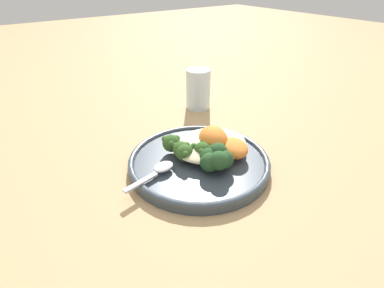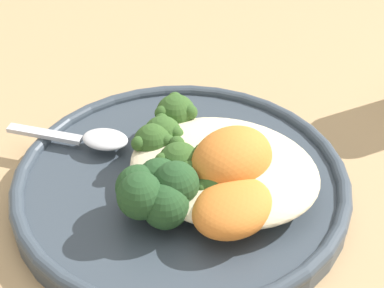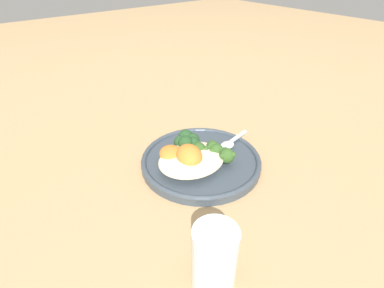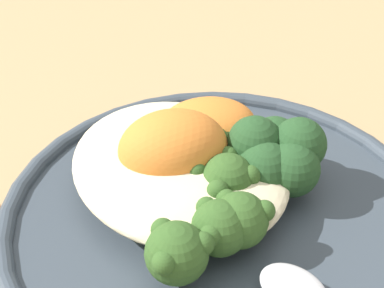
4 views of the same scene
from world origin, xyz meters
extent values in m
plane|color=tan|center=(0.00, 0.00, 0.00)|extent=(4.00, 4.00, 0.00)
cylinder|color=#38424C|center=(0.01, 0.01, 0.01)|extent=(0.26, 0.26, 0.02)
torus|color=#38424C|center=(0.01, 0.01, 0.02)|extent=(0.26, 0.26, 0.01)
ellipsoid|color=beige|center=(-0.02, 0.00, 0.03)|extent=(0.15, 0.12, 0.02)
ellipsoid|color=#9EBC66|center=(0.01, -0.03, 0.03)|extent=(0.08, 0.04, 0.02)
sphere|color=#335623|center=(0.04, -0.04, 0.04)|extent=(0.03, 0.03, 0.03)
sphere|color=#335623|center=(0.05, -0.03, 0.04)|extent=(0.01, 0.01, 0.01)
sphere|color=#335623|center=(0.03, -0.04, 0.04)|extent=(0.01, 0.01, 0.01)
sphere|color=#335623|center=(0.05, -0.05, 0.04)|extent=(0.01, 0.01, 0.01)
ellipsoid|color=#9EBC66|center=(0.01, -0.02, 0.03)|extent=(0.07, 0.03, 0.02)
sphere|color=#335623|center=(0.04, -0.01, 0.04)|extent=(0.03, 0.03, 0.03)
sphere|color=#335623|center=(0.05, 0.00, 0.04)|extent=(0.01, 0.01, 0.01)
sphere|color=#335623|center=(0.03, -0.01, 0.04)|extent=(0.01, 0.01, 0.01)
sphere|color=#335623|center=(0.05, -0.02, 0.04)|extent=(0.01, 0.01, 0.01)
ellipsoid|color=#9EBC66|center=(0.01, -0.01, 0.03)|extent=(0.07, 0.04, 0.01)
sphere|color=#335623|center=(0.04, 0.00, 0.04)|extent=(0.03, 0.03, 0.03)
sphere|color=#335623|center=(0.05, 0.01, 0.04)|extent=(0.01, 0.01, 0.01)
sphere|color=#335623|center=(0.03, 0.00, 0.04)|extent=(0.01, 0.01, 0.01)
sphere|color=#335623|center=(0.05, -0.01, 0.04)|extent=(0.01, 0.01, 0.01)
ellipsoid|color=#9EBC66|center=(0.00, -0.01, 0.03)|extent=(0.04, 0.07, 0.02)
sphere|color=#335623|center=(0.01, 0.01, 0.04)|extent=(0.03, 0.03, 0.03)
sphere|color=#335623|center=(0.02, 0.02, 0.04)|extent=(0.01, 0.01, 0.01)
sphere|color=#335623|center=(0.00, 0.02, 0.04)|extent=(0.01, 0.01, 0.01)
sphere|color=#335623|center=(0.00, 0.00, 0.04)|extent=(0.01, 0.01, 0.01)
sphere|color=#335623|center=(0.02, 0.00, 0.04)|extent=(0.01, 0.01, 0.01)
ellipsoid|color=#9EBC66|center=(-0.01, -0.01, 0.03)|extent=(0.03, 0.07, 0.02)
sphere|color=#335623|center=(-0.02, 0.03, 0.04)|extent=(0.03, 0.03, 0.03)
sphere|color=#335623|center=(-0.02, 0.03, 0.04)|extent=(0.01, 0.01, 0.01)
sphere|color=#335623|center=(-0.03, 0.03, 0.04)|extent=(0.01, 0.01, 0.01)
sphere|color=#335623|center=(-0.02, 0.02, 0.04)|extent=(0.01, 0.01, 0.01)
ellipsoid|color=orange|center=(-0.04, 0.04, 0.04)|extent=(0.07, 0.08, 0.03)
ellipsoid|color=orange|center=(-0.02, 0.00, 0.04)|extent=(0.07, 0.08, 0.05)
sphere|color=#234723|center=(0.03, 0.05, 0.04)|extent=(0.03, 0.03, 0.03)
sphere|color=#234723|center=(0.02, 0.06, 0.05)|extent=(0.03, 0.03, 0.03)
sphere|color=#234723|center=(0.00, 0.06, 0.04)|extent=(0.03, 0.03, 0.03)
sphere|color=#234723|center=(0.00, 0.04, 0.05)|extent=(0.03, 0.03, 0.03)
sphere|color=#234723|center=(0.02, 0.04, 0.04)|extent=(0.03, 0.03, 0.03)
cube|color=silver|center=(0.14, 0.01, 0.02)|extent=(0.07, 0.02, 0.00)
ellipsoid|color=silver|center=(0.09, 0.00, 0.03)|extent=(0.04, 0.03, 0.01)
camera|label=1|loc=(0.30, 0.38, 0.33)|focal=28.00mm
camera|label=2|loc=(-0.16, 0.34, 0.34)|focal=60.00mm
camera|label=3|loc=(-0.34, -0.40, 0.40)|focal=28.00mm
camera|label=4|loc=(0.24, -0.16, 0.28)|focal=60.00mm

